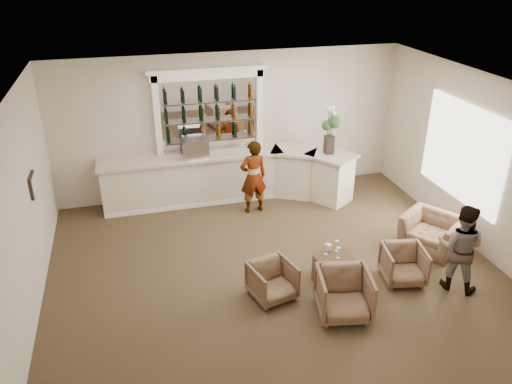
% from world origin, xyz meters
% --- Properties ---
extents(ground, '(8.00, 8.00, 0.00)m').
position_xyz_m(ground, '(0.00, 0.00, 0.00)').
color(ground, brown).
rests_on(ground, ground).
extents(room_shell, '(8.04, 7.02, 3.32)m').
position_xyz_m(room_shell, '(0.16, 0.71, 2.34)').
color(room_shell, beige).
rests_on(room_shell, ground).
extents(bar_counter, '(5.72, 1.80, 1.14)m').
position_xyz_m(bar_counter, '(-0.16, 3.00, 0.57)').
color(bar_counter, silver).
rests_on(bar_counter, ground).
extents(back_bar_alcove, '(2.64, 0.25, 3.00)m').
position_xyz_m(back_bar_alcove, '(-0.50, 3.41, 2.03)').
color(back_bar_alcove, white).
rests_on(back_bar_alcove, ground).
extents(cocktail_table, '(0.71, 0.71, 0.50)m').
position_xyz_m(cocktail_table, '(0.90, -0.51, 0.25)').
color(cocktail_table, '#46321E').
rests_on(cocktail_table, ground).
extents(sommelier, '(0.64, 0.45, 1.65)m').
position_xyz_m(sommelier, '(0.22, 2.31, 0.83)').
color(sommelier, gray).
rests_on(sommelier, ground).
extents(guest, '(0.96, 0.95, 1.57)m').
position_xyz_m(guest, '(2.85, -1.28, 0.78)').
color(guest, gray).
rests_on(guest, ground).
extents(armchair_left, '(0.83, 0.85, 0.64)m').
position_xyz_m(armchair_left, '(-0.26, -0.74, 0.32)').
color(armchair_left, brown).
rests_on(armchair_left, ground).
extents(armchair_center, '(0.97, 0.98, 0.76)m').
position_xyz_m(armchair_center, '(0.70, -1.45, 0.38)').
color(armchair_center, brown).
rests_on(armchair_center, ground).
extents(armchair_right, '(0.82, 0.83, 0.65)m').
position_xyz_m(armchair_right, '(2.08, -0.89, 0.32)').
color(armchair_right, brown).
rests_on(armchair_right, ground).
extents(armchair_far, '(1.34, 1.38, 0.68)m').
position_xyz_m(armchair_far, '(3.15, -0.08, 0.34)').
color(armchair_far, brown).
rests_on(armchair_far, ground).
extents(espresso_machine, '(0.55, 0.47, 0.45)m').
position_xyz_m(espresso_machine, '(-0.90, 3.04, 1.37)').
color(espresso_machine, silver).
rests_on(espresso_machine, bar_counter).
extents(flower_vase, '(0.29, 0.29, 1.10)m').
position_xyz_m(flower_vase, '(2.00, 2.46, 1.76)').
color(flower_vase, black).
rests_on(flower_vase, bar_counter).
extents(wine_glass_bar_left, '(0.07, 0.07, 0.21)m').
position_xyz_m(wine_glass_bar_left, '(0.43, 3.06, 1.25)').
color(wine_glass_bar_left, white).
rests_on(wine_glass_bar_left, bar_counter).
extents(wine_glass_bar_right, '(0.07, 0.07, 0.21)m').
position_xyz_m(wine_glass_bar_right, '(0.17, 3.05, 1.25)').
color(wine_glass_bar_right, white).
rests_on(wine_glass_bar_right, bar_counter).
extents(wine_glass_tbl_a, '(0.07, 0.07, 0.21)m').
position_xyz_m(wine_glass_tbl_a, '(0.78, -0.48, 0.60)').
color(wine_glass_tbl_a, white).
rests_on(wine_glass_tbl_a, cocktail_table).
extents(wine_glass_tbl_b, '(0.07, 0.07, 0.21)m').
position_xyz_m(wine_glass_tbl_b, '(1.00, -0.43, 0.60)').
color(wine_glass_tbl_b, white).
rests_on(wine_glass_tbl_b, cocktail_table).
extents(wine_glass_tbl_c, '(0.07, 0.07, 0.21)m').
position_xyz_m(wine_glass_tbl_c, '(0.94, -0.64, 0.60)').
color(wine_glass_tbl_c, white).
rests_on(wine_glass_tbl_c, cocktail_table).
extents(napkin_holder, '(0.08, 0.08, 0.12)m').
position_xyz_m(napkin_holder, '(0.88, -0.37, 0.56)').
color(napkin_holder, white).
rests_on(napkin_holder, cocktail_table).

